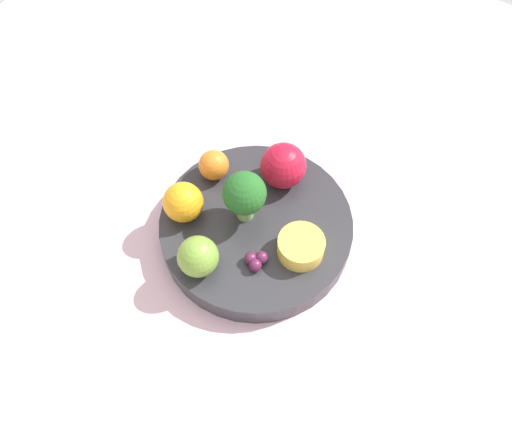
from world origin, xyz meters
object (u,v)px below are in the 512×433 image
object	(u,v)px
orange_back	(214,165)
bowl	(256,228)
orange_front	(183,202)
small_cup	(301,247)
grape_cluster	(256,260)
apple_green	(283,166)
broccoli	(244,196)
apple_red	(198,257)

from	to	relation	value
orange_back	bowl	bearing A→B (deg)	160.91
orange_front	small_cup	size ratio (longest dim) A/B	0.89
orange_front	grape_cluster	bearing A→B (deg)	175.44
apple_green	orange_front	distance (m)	0.12
grape_cluster	small_cup	size ratio (longest dim) A/B	0.50
small_cup	broccoli	bearing A→B (deg)	-2.80
broccoli	orange_front	size ratio (longest dim) A/B	1.50
apple_red	orange_back	size ratio (longest dim) A/B	1.22
grape_cluster	small_cup	distance (m)	0.05
grape_cluster	broccoli	bearing A→B (deg)	-43.73
orange_front	small_cup	bearing A→B (deg)	-167.21
apple_green	orange_back	distance (m)	0.08
orange_front	small_cup	distance (m)	0.14
bowl	orange_front	bearing A→B (deg)	26.28
orange_back	small_cup	xyz separation A→B (m)	(-0.14, 0.03, -0.01)
bowl	small_cup	world-z (taller)	small_cup
bowl	broccoli	world-z (taller)	broccoli
orange_front	apple_red	bearing A→B (deg)	140.78
orange_back	small_cup	bearing A→B (deg)	166.93
broccoli	orange_back	distance (m)	0.07
apple_green	broccoli	bearing A→B (deg)	82.71
broccoli	grape_cluster	world-z (taller)	broccoli
orange_front	grape_cluster	xyz separation A→B (m)	(-0.10, 0.01, -0.02)
broccoli	orange_back	world-z (taller)	broccoli
apple_red	orange_front	distance (m)	0.07
grape_cluster	apple_green	bearing A→B (deg)	-71.96
bowl	orange_back	bearing A→B (deg)	-19.09
orange_front	grape_cluster	size ratio (longest dim) A/B	1.78
small_cup	apple_red	bearing A→B (deg)	42.96
apple_green	small_cup	bearing A→B (deg)	133.70
orange_back	orange_front	bearing A→B (deg)	94.40
bowl	grape_cluster	xyz separation A→B (m)	(-0.03, 0.04, 0.02)
broccoli	small_cup	xyz separation A→B (m)	(-0.08, 0.00, -0.03)
apple_red	broccoli	bearing A→B (deg)	-92.73
apple_red	orange_front	xyz separation A→B (m)	(0.06, -0.04, 0.00)
broccoli	grape_cluster	xyz separation A→B (m)	(-0.05, 0.04, -0.03)
apple_green	grape_cluster	distance (m)	0.12
apple_green	orange_front	world-z (taller)	apple_green
grape_cluster	apple_red	bearing A→B (deg)	36.86
broccoli	grape_cluster	bearing A→B (deg)	136.27
broccoli	orange_back	bearing A→B (deg)	-24.49
broccoli	apple_red	world-z (taller)	broccoli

